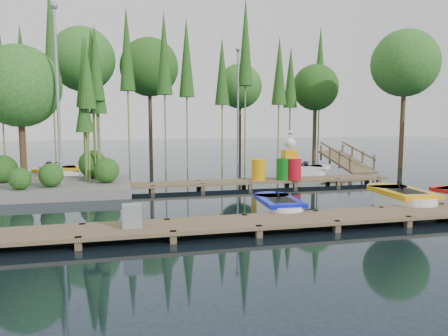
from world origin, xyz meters
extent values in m
plane|color=#1C2A35|center=(0.00, 0.00, 0.00)|extent=(90.00, 90.00, 0.00)
cube|color=brown|center=(0.00, -4.50, 0.25)|extent=(18.00, 1.50, 0.10)
cube|color=brown|center=(-4.30, -5.13, 0.05)|extent=(0.16, 0.16, 0.50)
cube|color=brown|center=(-4.30, -3.87, 0.05)|extent=(0.16, 0.16, 0.50)
cube|color=brown|center=(-2.15, -5.13, 0.05)|extent=(0.16, 0.16, 0.50)
cube|color=brown|center=(-2.15, -3.87, 0.05)|extent=(0.16, 0.16, 0.50)
cube|color=brown|center=(0.00, -5.13, 0.05)|extent=(0.16, 0.16, 0.50)
cube|color=brown|center=(0.00, -3.87, 0.05)|extent=(0.16, 0.16, 0.50)
cube|color=brown|center=(2.15, -5.13, 0.05)|extent=(0.16, 0.16, 0.50)
cube|color=brown|center=(2.15, -3.87, 0.05)|extent=(0.16, 0.16, 0.50)
cube|color=brown|center=(4.30, -5.13, 0.05)|extent=(0.16, 0.16, 0.50)
cube|color=brown|center=(4.30, -3.87, 0.05)|extent=(0.16, 0.16, 0.50)
cube|color=brown|center=(6.45, -3.87, 0.05)|extent=(0.16, 0.16, 0.50)
cube|color=brown|center=(1.00, 2.50, 0.25)|extent=(15.00, 1.20, 0.10)
cube|color=brown|center=(-6.10, 2.02, 0.05)|extent=(0.16, 0.16, 0.50)
cube|color=brown|center=(-6.10, 2.98, 0.05)|extent=(0.16, 0.16, 0.50)
cube|color=brown|center=(-4.07, 2.02, 0.05)|extent=(0.16, 0.16, 0.50)
cube|color=brown|center=(-4.07, 2.98, 0.05)|extent=(0.16, 0.16, 0.50)
cube|color=brown|center=(-2.04, 2.02, 0.05)|extent=(0.16, 0.16, 0.50)
cube|color=brown|center=(-2.04, 2.98, 0.05)|extent=(0.16, 0.16, 0.50)
cube|color=brown|center=(-0.01, 2.02, 0.05)|extent=(0.16, 0.16, 0.50)
cube|color=brown|center=(-0.01, 2.98, 0.05)|extent=(0.16, 0.16, 0.50)
cube|color=brown|center=(2.01, 2.02, 0.05)|extent=(0.16, 0.16, 0.50)
cube|color=brown|center=(2.01, 2.98, 0.05)|extent=(0.16, 0.16, 0.50)
cube|color=brown|center=(4.04, 2.02, 0.05)|extent=(0.16, 0.16, 0.50)
cube|color=brown|center=(4.04, 2.98, 0.05)|extent=(0.16, 0.16, 0.50)
cube|color=brown|center=(6.07, 2.02, 0.05)|extent=(0.16, 0.16, 0.50)
cube|color=brown|center=(6.07, 2.98, 0.05)|extent=(0.16, 0.16, 0.50)
cube|color=brown|center=(8.10, 2.02, 0.05)|extent=(0.16, 0.16, 0.50)
cube|color=brown|center=(8.10, 2.98, 0.05)|extent=(0.16, 0.16, 0.50)
cube|color=slate|center=(-6.00, 3.00, 0.18)|extent=(6.20, 4.20, 0.42)
sphere|color=#2A5E1D|center=(-7.80, 3.60, 0.94)|extent=(1.10, 1.10, 1.10)
sphere|color=#2A5E1D|center=(-5.80, 2.00, 0.84)|extent=(0.90, 0.90, 0.90)
sphere|color=#2A5E1D|center=(-4.40, 4.20, 0.99)|extent=(1.20, 1.20, 1.20)
sphere|color=#2A5E1D|center=(-6.80, 1.60, 0.79)|extent=(0.80, 0.80, 0.80)
sphere|color=#2A5E1D|center=(-3.80, 2.60, 0.89)|extent=(1.00, 1.00, 1.00)
cylinder|color=#49351F|center=(-7.00, 3.40, 2.00)|extent=(0.24, 0.24, 3.60)
sphere|color=#36772A|center=(-7.00, 3.40, 4.20)|extent=(3.20, 3.20, 3.20)
cylinder|color=olive|center=(-4.25, 3.56, 2.97)|extent=(0.07, 0.07, 5.93)
cone|color=#2A5E1D|center=(-4.25, 3.56, 5.04)|extent=(0.70, 0.70, 2.97)
cylinder|color=olive|center=(-4.57, 3.40, 2.83)|extent=(0.07, 0.07, 5.66)
cone|color=#2A5E1D|center=(-4.57, 3.40, 4.81)|extent=(0.70, 0.70, 2.83)
cylinder|color=olive|center=(-4.07, 3.59, 2.61)|extent=(0.07, 0.07, 5.22)
cone|color=#2A5E1D|center=(-4.07, 3.59, 4.44)|extent=(0.70, 0.70, 2.61)
cylinder|color=olive|center=(-4.44, 2.78, 2.76)|extent=(0.07, 0.07, 5.53)
cone|color=#2A5E1D|center=(-4.44, 2.78, 4.70)|extent=(0.70, 0.70, 2.76)
cylinder|color=olive|center=(-4.59, 2.90, 2.01)|extent=(0.07, 0.07, 4.01)
cone|color=#2A5E1D|center=(-4.59, 2.90, 3.41)|extent=(0.70, 0.70, 2.01)
cylinder|color=olive|center=(-4.13, 3.45, 3.05)|extent=(0.07, 0.07, 6.11)
cone|color=#2A5E1D|center=(-4.13, 3.45, 5.19)|extent=(0.70, 0.70, 3.05)
cylinder|color=#49351F|center=(12.74, 6.90, 3.03)|extent=(0.26, 0.26, 6.06)
sphere|color=#36772A|center=(12.74, 6.90, 6.06)|extent=(3.81, 3.81, 3.81)
cylinder|color=#49351F|center=(9.99, 12.65, 2.51)|extent=(0.26, 0.26, 5.02)
sphere|color=#2A5E1D|center=(9.99, 12.65, 5.02)|extent=(3.16, 3.16, 3.16)
cylinder|color=#49351F|center=(5.74, 16.70, 2.65)|extent=(0.26, 0.26, 5.31)
sphere|color=#36772A|center=(5.74, 16.70, 5.31)|extent=(3.34, 3.34, 3.34)
cylinder|color=#49351F|center=(-1.00, 16.03, 3.23)|extent=(0.26, 0.26, 6.46)
sphere|color=#2A5E1D|center=(-1.00, 16.03, 6.46)|extent=(4.06, 4.06, 4.06)
cylinder|color=#49351F|center=(-5.41, 16.00, 3.43)|extent=(0.26, 0.26, 6.85)
sphere|color=#36772A|center=(-5.41, 16.00, 6.85)|extent=(4.31, 4.31, 4.31)
cylinder|color=olive|center=(-9.73, 12.48, 4.18)|extent=(0.09, 0.09, 8.36)
cylinder|color=olive|center=(-8.16, 10.23, 3.74)|extent=(0.09, 0.09, 7.48)
cone|color=#2A5E1D|center=(-8.16, 10.23, 5.83)|extent=(0.90, 0.90, 4.11)
cylinder|color=olive|center=(-6.71, 10.82, 4.83)|extent=(0.09, 0.09, 9.66)
cone|color=#2A5E1D|center=(-6.71, 10.82, 7.54)|extent=(0.90, 0.90, 5.31)
cylinder|color=olive|center=(-4.68, 11.83, 3.85)|extent=(0.09, 0.09, 7.69)
cone|color=#2A5E1D|center=(-4.68, 11.83, 6.00)|extent=(0.90, 0.90, 4.23)
cylinder|color=olive|center=(-2.63, 11.48, 4.49)|extent=(0.09, 0.09, 8.99)
cone|color=#2A5E1D|center=(-2.63, 11.48, 7.01)|extent=(0.90, 0.90, 4.94)
cylinder|color=olive|center=(-0.63, 9.87, 4.22)|extent=(0.09, 0.09, 8.44)
cone|color=#2A5E1D|center=(-0.63, 9.87, 6.58)|extent=(0.90, 0.90, 4.64)
cylinder|color=olive|center=(0.65, 10.00, 4.11)|extent=(0.09, 0.09, 8.22)
cone|color=#2A5E1D|center=(0.65, 10.00, 6.41)|extent=(0.90, 0.90, 4.52)
cylinder|color=olive|center=(2.96, 10.87, 3.70)|extent=(0.09, 0.09, 7.41)
cone|color=#2A5E1D|center=(2.96, 10.87, 5.78)|extent=(0.90, 0.90, 4.07)
cylinder|color=olive|center=(4.49, 11.10, 4.89)|extent=(0.09, 0.09, 9.77)
cone|color=#2A5E1D|center=(4.49, 11.10, 7.62)|extent=(0.90, 0.90, 5.38)
cylinder|color=olive|center=(6.24, 9.83, 3.70)|extent=(0.09, 0.09, 7.40)
cone|color=#2A5E1D|center=(6.24, 9.83, 5.77)|extent=(0.90, 0.90, 4.07)
cylinder|color=olive|center=(7.63, 11.42, 3.57)|extent=(0.09, 0.09, 7.14)
cone|color=#2A5E1D|center=(7.63, 11.42, 5.57)|extent=(0.90, 0.90, 3.93)
cylinder|color=olive|center=(10.17, 12.43, 4.31)|extent=(0.09, 0.09, 8.61)
cone|color=#2A5E1D|center=(10.17, 12.43, 6.72)|extent=(0.90, 0.90, 4.74)
cylinder|color=gray|center=(-5.50, 2.50, 3.50)|extent=(0.12, 0.12, 7.00)
sphere|color=gray|center=(-5.50, 2.50, 7.10)|extent=(0.30, 0.30, 0.30)
cylinder|color=gray|center=(4.00, 11.00, 3.50)|extent=(0.12, 0.12, 7.00)
sphere|color=gray|center=(4.00, 11.00, 7.10)|extent=(0.30, 0.30, 0.30)
cube|color=brown|center=(9.00, 6.50, 0.55)|extent=(1.50, 3.94, 0.95)
cube|color=brown|center=(8.30, 4.90, 0.59)|extent=(0.08, 0.08, 0.90)
cube|color=brown|center=(8.30, 6.00, 0.70)|extent=(0.08, 0.08, 0.90)
cube|color=brown|center=(8.30, 7.10, 0.81)|extent=(0.08, 0.08, 0.90)
cube|color=brown|center=(8.30, 8.20, 0.92)|extent=(0.08, 0.08, 0.90)
cube|color=brown|center=(8.30, 6.50, 1.15)|extent=(0.06, 3.54, 0.83)
cube|color=brown|center=(9.70, 4.90, 0.59)|extent=(0.08, 0.08, 0.90)
cube|color=brown|center=(9.70, 6.00, 0.70)|extent=(0.08, 0.08, 0.90)
cube|color=brown|center=(9.70, 7.10, 0.81)|extent=(0.08, 0.08, 0.90)
cube|color=brown|center=(9.70, 8.20, 0.92)|extent=(0.08, 0.08, 0.90)
cube|color=brown|center=(9.70, 6.50, 1.15)|extent=(0.06, 3.54, 0.83)
cube|color=white|center=(1.38, -2.95, 0.18)|extent=(1.16, 1.17, 0.50)
cylinder|color=white|center=(1.42, -2.39, 0.18)|extent=(1.16, 1.16, 0.50)
cylinder|color=white|center=(1.35, -3.50, 0.18)|extent=(1.16, 1.16, 0.50)
cube|color=#0715C3|center=(1.38, -2.95, 0.46)|extent=(1.23, 1.98, 0.13)
cylinder|color=#0715C3|center=(1.43, -2.14, 0.46)|extent=(1.18, 1.18, 0.13)
cube|color=black|center=(1.37, -3.13, 0.50)|extent=(0.73, 0.94, 0.05)
torus|color=black|center=(1.39, -2.81, 0.64)|extent=(0.15, 0.26, 0.24)
cylinder|color=#BA0E09|center=(7.94, -2.31, 0.46)|extent=(1.41, 1.41, 0.13)
cube|color=white|center=(5.69, -2.98, 0.22)|extent=(1.38, 1.39, 0.60)
cylinder|color=white|center=(5.72, -2.32, 0.22)|extent=(1.38, 1.38, 0.60)
cylinder|color=white|center=(5.65, -3.64, 0.22)|extent=(1.38, 1.38, 0.60)
cube|color=orange|center=(5.69, -2.98, 0.54)|extent=(1.46, 2.35, 0.15)
cylinder|color=orange|center=(5.74, -2.02, 0.54)|extent=(1.41, 1.41, 0.15)
cube|color=black|center=(5.67, -3.19, 0.59)|extent=(0.87, 1.12, 0.07)
torus|color=black|center=(5.70, -2.81, 0.76)|extent=(0.18, 0.31, 0.29)
cube|color=white|center=(-6.39, 7.30, 0.20)|extent=(1.39, 1.38, 0.54)
cylinder|color=white|center=(-5.81, 7.41, 0.20)|extent=(1.38, 1.38, 0.54)
cylinder|color=white|center=(-6.97, 7.18, 0.20)|extent=(1.38, 1.38, 0.54)
cube|color=orange|center=(-6.39, 7.30, 0.49)|extent=(2.23, 1.57, 0.14)
cylinder|color=orange|center=(-5.55, 7.46, 0.49)|extent=(1.40, 1.40, 0.14)
cube|color=black|center=(-6.58, 7.26, 0.53)|extent=(1.09, 0.90, 0.06)
torus|color=black|center=(-6.25, 7.32, 0.68)|extent=(0.29, 0.20, 0.26)
imported|color=#1E1E2D|center=(-6.63, 7.25, 0.77)|extent=(0.48, 0.39, 0.95)
cube|color=white|center=(5.96, 5.39, 0.18)|extent=(1.35, 1.34, 0.50)
cylinder|color=white|center=(6.49, 5.24, 0.18)|extent=(1.34, 1.34, 0.50)
cylinder|color=white|center=(5.44, 5.54, 0.18)|extent=(1.34, 1.34, 0.50)
cube|color=white|center=(5.96, 5.39, 0.45)|extent=(2.11, 1.58, 0.13)
cylinder|color=white|center=(6.72, 5.17, 0.45)|extent=(1.37, 1.37, 0.13)
cube|color=black|center=(5.79, 5.44, 0.49)|extent=(1.04, 0.89, 0.05)
torus|color=black|center=(6.09, 5.35, 0.63)|extent=(0.28, 0.20, 0.24)
imported|color=#1E1E2D|center=(5.75, 5.46, 0.68)|extent=(0.42, 0.36, 0.81)
imported|color=#1E1E2D|center=(6.14, 5.67, 0.62)|extent=(0.33, 0.27, 0.61)
cube|color=gray|center=(-3.08, -4.50, 0.58)|extent=(0.46, 0.39, 0.57)
cylinder|color=orange|center=(2.53, 2.50, 0.75)|extent=(0.60, 0.60, 0.90)
cylinder|color=#0C6D15|center=(3.59, 2.30, 0.76)|extent=(0.62, 0.62, 0.93)
cylinder|color=silver|center=(4.21, 2.61, 0.76)|extent=(0.62, 0.62, 0.93)
cylinder|color=red|center=(4.00, 2.09, 0.76)|extent=(0.62, 0.62, 0.93)
cube|color=orange|center=(3.90, 2.40, 1.41)|extent=(0.57, 0.57, 0.36)
sphere|color=white|center=(3.90, 2.40, 1.89)|extent=(0.45, 0.45, 0.45)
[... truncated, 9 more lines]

